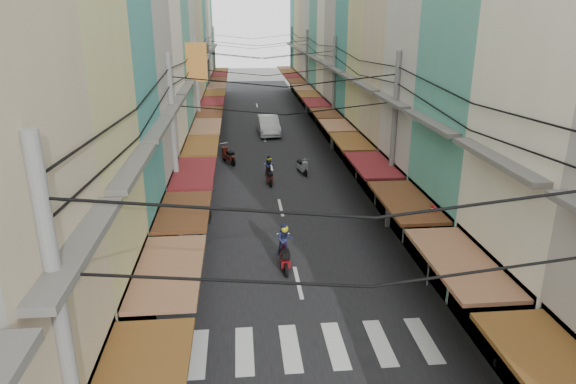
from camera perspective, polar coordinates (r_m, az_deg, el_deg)
ground at (r=21.57m, az=0.51°, el=-7.46°), size 160.00×160.00×0.00m
road at (r=40.39m, az=-2.47°, el=5.33°), size 10.00×80.00×0.02m
sidewalk_left at (r=40.58m, az=-11.71°, el=5.04°), size 3.00×80.00×0.06m
sidewalk_right at (r=41.23m, az=6.63°, el=5.54°), size 3.00×80.00×0.06m
crosswalk at (r=16.45m, az=2.79°, el=-16.75°), size 7.55×2.40×0.01m
building_row_left at (r=36.21m, az=-15.70°, el=18.69°), size 7.80×67.67×23.70m
building_row_right at (r=36.98m, az=10.66°, el=18.48°), size 7.80×68.98×22.59m
utility_poles at (r=34.38m, az=-2.15°, el=14.03°), size 10.20×66.13×8.20m
white_car at (r=43.84m, az=-2.17°, el=6.43°), size 5.59×2.38×1.94m
bicycle at (r=25.37m, az=17.10°, el=-4.13°), size 1.77×0.79×1.19m
moving_scooters at (r=27.03m, az=-3.92°, el=-0.58°), size 6.10×17.51×1.91m
parked_scooters at (r=18.72m, az=17.45°, el=-11.26°), size 13.30×13.85×0.99m
pedestrians at (r=21.59m, az=-10.03°, el=-4.69°), size 10.64×19.60×2.21m
market_umbrella at (r=18.57m, az=19.28°, el=-6.16°), size 2.22×2.22×2.35m
traffic_sign at (r=19.26m, az=15.73°, el=-3.85°), size 0.10×0.70×3.21m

